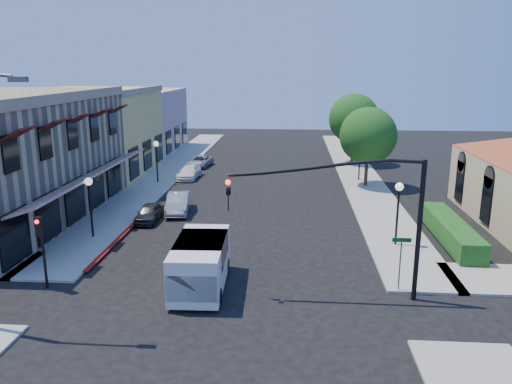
# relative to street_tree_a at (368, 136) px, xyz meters

# --- Properties ---
(ground) EXTENTS (120.00, 120.00, 0.00)m
(ground) POSITION_rel_street_tree_a_xyz_m (-8.80, -22.00, -4.19)
(ground) COLOR black
(ground) RESTS_ON ground
(sidewalk_left) EXTENTS (3.50, 50.00, 0.12)m
(sidewalk_left) POSITION_rel_street_tree_a_xyz_m (-17.55, 5.00, -4.13)
(sidewalk_left) COLOR #9A978C
(sidewalk_left) RESTS_ON ground
(sidewalk_right) EXTENTS (3.50, 50.00, 0.12)m
(sidewalk_right) POSITION_rel_street_tree_a_xyz_m (-0.05, 5.00, -4.13)
(sidewalk_right) COLOR #9A978C
(sidewalk_right) RESTS_ON ground
(curb_red_strip) EXTENTS (0.25, 10.00, 0.06)m
(curb_red_strip) POSITION_rel_street_tree_a_xyz_m (-15.70, -14.00, -4.19)
(curb_red_strip) COLOR maroon
(curb_red_strip) RESTS_ON ground
(yellow_stucco_building) EXTENTS (10.00, 12.00, 7.60)m
(yellow_stucco_building) POSITION_rel_street_tree_a_xyz_m (-24.30, 4.00, -0.39)
(yellow_stucco_building) COLOR tan
(yellow_stucco_building) RESTS_ON ground
(pink_stucco_building) EXTENTS (10.00, 12.00, 7.00)m
(pink_stucco_building) POSITION_rel_street_tree_a_xyz_m (-24.30, 16.00, -0.69)
(pink_stucco_building) COLOR tan
(pink_stucco_building) RESTS_ON ground
(hedge) EXTENTS (1.40, 8.00, 1.10)m
(hedge) POSITION_rel_street_tree_a_xyz_m (2.90, -13.00, -4.19)
(hedge) COLOR #184B15
(hedge) RESTS_ON ground
(street_tree_a) EXTENTS (4.56, 4.56, 6.48)m
(street_tree_a) POSITION_rel_street_tree_a_xyz_m (0.00, 0.00, 0.00)
(street_tree_a) COLOR black
(street_tree_a) RESTS_ON ground
(street_tree_b) EXTENTS (4.94, 4.94, 7.02)m
(street_tree_b) POSITION_rel_street_tree_a_xyz_m (0.00, 10.00, 0.35)
(street_tree_b) COLOR black
(street_tree_b) RESTS_ON ground
(signal_mast_arm) EXTENTS (8.01, 0.39, 6.00)m
(signal_mast_arm) POSITION_rel_street_tree_a_xyz_m (-2.94, -20.50, -0.11)
(signal_mast_arm) COLOR black
(signal_mast_arm) RESTS_ON ground
(secondary_signal) EXTENTS (0.28, 0.42, 3.32)m
(secondary_signal) POSITION_rel_street_tree_a_xyz_m (-16.80, -20.59, -1.88)
(secondary_signal) COLOR black
(secondary_signal) RESTS_ON ground
(street_name_sign) EXTENTS (0.80, 0.06, 2.50)m
(street_name_sign) POSITION_rel_street_tree_a_xyz_m (-1.30, -19.80, -2.50)
(street_name_sign) COLOR #595B5E
(street_name_sign) RESTS_ON ground
(lamppost_left_near) EXTENTS (0.44, 0.44, 3.57)m
(lamppost_left_near) POSITION_rel_street_tree_a_xyz_m (-17.30, -14.00, -1.46)
(lamppost_left_near) COLOR black
(lamppost_left_near) RESTS_ON ground
(lamppost_left_far) EXTENTS (0.44, 0.44, 3.57)m
(lamppost_left_far) POSITION_rel_street_tree_a_xyz_m (-17.30, 0.00, -1.46)
(lamppost_left_far) COLOR black
(lamppost_left_far) RESTS_ON ground
(lamppost_right_near) EXTENTS (0.44, 0.44, 3.57)m
(lamppost_right_near) POSITION_rel_street_tree_a_xyz_m (-0.30, -14.00, -1.46)
(lamppost_right_near) COLOR black
(lamppost_right_near) RESTS_ON ground
(lamppost_right_far) EXTENTS (0.44, 0.44, 3.57)m
(lamppost_right_far) POSITION_rel_street_tree_a_xyz_m (-0.30, 2.00, -1.46)
(lamppost_right_far) COLOR black
(lamppost_right_far) RESTS_ON ground
(white_van) EXTENTS (2.31, 4.98, 2.18)m
(white_van) POSITION_rel_street_tree_a_xyz_m (-9.96, -20.05, -2.94)
(white_van) COLOR silver
(white_van) RESTS_ON ground
(parked_car_a) EXTENTS (1.31, 3.26, 1.11)m
(parked_car_a) POSITION_rel_street_tree_a_xyz_m (-15.00, -10.52, -3.64)
(parked_car_a) COLOR black
(parked_car_a) RESTS_ON ground
(parked_car_b) EXTENTS (1.88, 4.16, 1.32)m
(parked_car_b) POSITION_rel_street_tree_a_xyz_m (-13.60, -8.47, -3.53)
(parked_car_b) COLOR #A2A5A7
(parked_car_b) RESTS_ON ground
(parked_car_c) EXTENTS (1.76, 3.94, 1.12)m
(parked_car_c) POSITION_rel_street_tree_a_xyz_m (-15.00, 2.00, -3.63)
(parked_car_c) COLOR white
(parked_car_c) RESTS_ON ground
(parked_car_d) EXTENTS (2.22, 4.00, 1.06)m
(parked_car_d) POSITION_rel_street_tree_a_xyz_m (-15.00, 7.30, -3.67)
(parked_car_d) COLOR #9EA0A2
(parked_car_d) RESTS_ON ground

